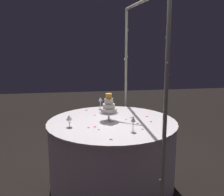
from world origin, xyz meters
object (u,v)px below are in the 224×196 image
Objects in this scene: main_table at (112,154)px; tiered_cake at (109,107)px; decorative_arch at (141,72)px; wine_glass_0 at (69,118)px; cake_knife at (128,123)px; wine_glass_1 at (133,120)px; wine_glass_2 at (100,100)px.

main_table is 0.56m from tiered_cake.
main_table is (0.00, -0.33, -0.96)m from decorative_arch.
wine_glass_0 is 0.66m from cake_knife.
decorative_arch reaches higher than cake_knife.
cake_knife is at bearing 59.34° from main_table.
decorative_arch is at bearing 90.02° from main_table.
wine_glass_1 is at bearing -23.72° from decorative_arch.
main_table is 4.57× the size of tiered_cake.
wine_glass_1 is at bearing -1.60° from cake_knife.
wine_glass_1 is at bearing 22.58° from main_table.
decorative_arch is 12.43× the size of wine_glass_1.
wine_glass_0 is (0.13, -0.48, 0.50)m from main_table.
wine_glass_1 reaches higher than main_table.
wine_glass_2 is 0.75m from cake_knife.
decorative_arch is 0.61m from wine_glass_1.
tiered_cake is at bearing -93.65° from decorative_arch.
tiered_cake is 2.35× the size of wine_glass_0.
tiered_cake is 1.99× the size of wine_glass_2.
main_table is at bearing -120.66° from cake_knife.
tiered_cake is 0.48m from wine_glass_0.
cake_knife is (-0.03, 0.65, -0.10)m from wine_glass_0.
wine_glass_2 reaches higher than cake_knife.
wine_glass_1 is at bearing 25.42° from tiered_cake.
decorative_arch is 1.43× the size of main_table.
cake_knife is (0.10, 0.17, 0.40)m from main_table.
cake_knife is (0.70, 0.23, -0.12)m from wine_glass_2.
wine_glass_1 is (0.41, 0.19, -0.04)m from tiered_cake.
wine_glass_0 is at bearing -70.84° from tiered_cake.
cake_knife is (0.12, 0.20, -0.16)m from tiered_cake.
decorative_arch reaches higher than tiered_cake.
cake_knife reaches higher than main_table.
wine_glass_1 reaches higher than cake_knife.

